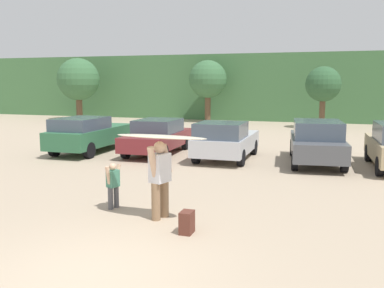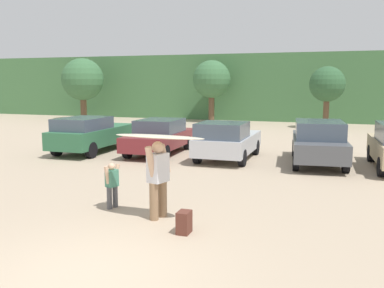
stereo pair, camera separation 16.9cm
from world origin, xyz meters
The scene contains 13 objects.
ground_plane centered at (0.00, 0.00, 0.00)m, with size 120.00×120.00×0.00m, color tan.
hillside_ridge centered at (0.00, 33.36, 2.59)m, with size 108.00×12.00×5.17m, color #427042.
tree_center_left centered at (-15.74, 24.37, 3.19)m, with size 3.33×3.33×4.88m.
tree_left centered at (-5.42, 25.70, 3.18)m, with size 2.82×2.82×4.62m.
tree_right centered at (2.93, 23.44, 2.83)m, with size 2.26×2.26×4.00m.
parked_car_forest_green centered at (-6.35, 10.41, 0.81)m, with size 1.86×4.64×1.54m.
parked_car_maroon centered at (-3.41, 10.97, 0.74)m, with size 1.90×4.37×1.44m.
parked_car_silver centered at (-0.36, 10.44, 0.77)m, with size 1.90×4.02×1.52m.
parked_car_dark_gray centered at (3.02, 10.72, 0.83)m, with size 2.25×4.67×1.60m.
person_adult centered at (-0.03, 2.97, 0.97)m, with size 0.43×0.79×1.72m.
person_child centered at (-1.38, 3.33, 0.62)m, with size 0.27×0.49×1.10m.
surfboard_cream centered at (0.04, 2.85, 1.84)m, with size 2.11×0.71×0.09m.
backpack_dropped centered at (0.83, 2.25, 0.22)m, with size 0.24×0.34×0.45m.
Camera 2 is at (3.61, -5.44, 2.98)m, focal length 40.02 mm.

